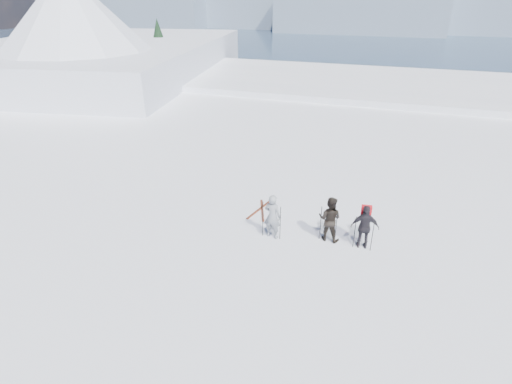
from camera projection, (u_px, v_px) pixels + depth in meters
lake_basin at (361, 152)px, 39.30m from camera, size 820.00×820.00×71.62m
far_mountain_range at (435, 8)px, 389.82m from camera, size 770.00×110.00×53.00m
near_ridge at (122, 102)px, 44.93m from camera, size 31.37×35.68×25.62m
skier_grey at (272, 216)px, 13.64m from camera, size 0.65×0.48×1.64m
skier_dark at (330, 219)px, 13.50m from camera, size 0.85×0.70×1.63m
skier_pack at (365, 227)px, 13.09m from camera, size 0.96×0.49×1.56m
backpack at (368, 196)px, 12.85m from camera, size 0.35×0.23×0.48m
ski_poles at (318, 226)px, 13.45m from camera, size 3.69×0.49×1.35m
skis_loose at (261, 210)px, 15.68m from camera, size 0.73×1.67×0.03m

